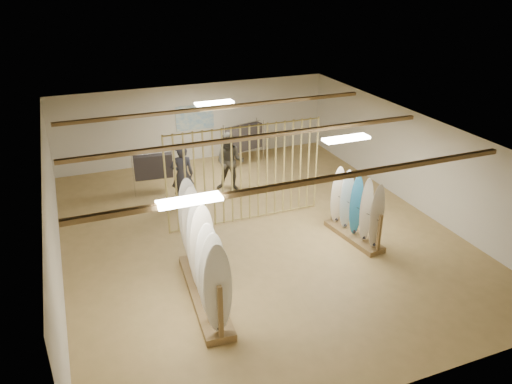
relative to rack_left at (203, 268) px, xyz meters
name	(u,v)px	position (x,y,z in m)	size (l,w,h in m)	color
floor	(256,232)	(2.13, 2.31, -0.76)	(12.00, 12.00, 0.00)	#A98A51
ceiling	(256,134)	(2.13, 2.31, 2.04)	(12.00, 12.00, 0.00)	#999791
wall_back	(195,123)	(2.13, 8.31, 0.64)	(12.00, 12.00, 0.00)	beige
wall_front	(395,327)	(2.13, -3.69, 0.64)	(12.00, 12.00, 0.00)	beige
wall_left	(52,218)	(-2.87, 2.31, 0.64)	(12.00, 12.00, 0.00)	beige
wall_right	(413,160)	(7.13, 2.31, 0.64)	(12.00, 12.00, 0.00)	beige
ceiling_slats	(256,137)	(2.13, 2.31, 1.96)	(9.50, 6.12, 0.10)	olive
light_panels	(256,136)	(2.13, 2.31, 1.98)	(1.20, 0.35, 0.06)	white
bamboo_partition	(245,174)	(2.13, 3.11, 0.64)	(4.45, 0.05, 2.78)	tan
poster	(195,118)	(2.13, 8.29, 0.84)	(1.40, 0.03, 0.90)	teal
rack_left	(203,268)	(0.00, 0.00, 0.00)	(0.83, 3.18, 2.20)	olive
rack_right	(355,217)	(4.41, 1.03, -0.12)	(0.75, 2.00, 1.86)	olive
clothing_rack_a	(153,166)	(0.09, 5.93, 0.13)	(1.26, 0.42, 1.36)	silver
clothing_rack_b	(244,137)	(3.58, 7.13, 0.27)	(1.42, 0.74, 1.58)	silver
shopper_a	(182,171)	(0.74, 4.77, 0.31)	(0.78, 0.53, 2.14)	#2A2A32
shopper_b	(230,158)	(2.40, 5.23, 0.32)	(1.04, 0.81, 2.15)	#3C382E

